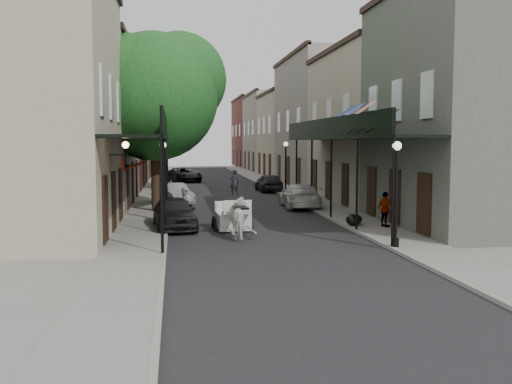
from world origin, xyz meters
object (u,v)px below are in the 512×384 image
object	(u,v)px
carriage	(231,205)
tree_far	(165,116)
tree_near	(162,92)
car_left_near	(174,213)
car_left_mid	(174,194)
horse	(241,218)
pedestrian_sidewalk_right	(385,209)
car_right_near	(300,196)
pedestrian_sidewalk_left	(165,184)
lamppost_left	(163,180)
car_left_far	(184,175)
lamppost_right_far	(286,167)
lamppost_right_near	(396,192)
pedestrian_walking	(185,203)
car_right_far	(269,183)

from	to	relation	value
carriage	tree_far	bearing A→B (deg)	95.33
tree_near	carriage	world-z (taller)	tree_near
car_left_near	car_left_mid	xyz separation A→B (m)	(0.00, 10.00, -0.08)
horse	car_left_mid	size ratio (longest dim) A/B	0.48
tree_near	car_left_near	xyz separation A→B (m)	(0.60, -6.18, -5.77)
pedestrian_sidewalk_right	car_right_near	size ratio (longest dim) A/B	0.32
car_right_near	carriage	bearing A→B (deg)	61.32
pedestrian_sidewalk_left	car_left_mid	bearing A→B (deg)	62.10
lamppost_left	carriage	distance (m)	3.89
carriage	pedestrian_sidewalk_left	world-z (taller)	carriage
tree_far	car_left_mid	world-z (taller)	tree_far
tree_far	car_left_far	distance (m)	11.17
horse	car_right_near	bearing A→B (deg)	-118.06
tree_far	lamppost_right_far	size ratio (longest dim) A/B	2.32
lamppost_right_near	horse	world-z (taller)	lamppost_right_near
pedestrian_sidewalk_right	car_left_near	world-z (taller)	pedestrian_sidewalk_right
car_left_mid	car_right_near	world-z (taller)	car_right_near
car_left_near	car_right_near	size ratio (longest dim) A/B	0.87
carriage	pedestrian_sidewalk_right	size ratio (longest dim) A/B	1.74
pedestrian_walking	car_right_near	size ratio (longest dim) A/B	0.32
tree_far	carriage	size ratio (longest dim) A/B	3.22
tree_far	car_left_near	distance (m)	20.83
pedestrian_walking	car_left_near	bearing A→B (deg)	-78.56
pedestrian_sidewalk_right	pedestrian_walking	bearing A→B (deg)	40.08
tree_far	car_right_near	bearing A→B (deg)	-58.90
lamppost_right_far	car_right_far	distance (m)	4.39
lamppost_right_near	car_right_near	distance (m)	13.25
tree_near	car_left_near	size ratio (longest dim) A/B	2.27
pedestrian_sidewalk_left	car_right_near	bearing A→B (deg)	102.06
carriage	car_left_near	world-z (taller)	carriage
lamppost_right_far	car_left_far	bearing A→B (deg)	113.09
lamppost_left	horse	size ratio (longest dim) A/B	1.96
car_left_near	pedestrian_sidewalk_left	bearing A→B (deg)	86.79
horse	car_right_far	xyz separation A→B (m)	(4.58, 20.93, -0.10)
lamppost_left	pedestrian_sidewalk_left	xyz separation A→B (m)	(-0.10, 12.15, -1.06)
lamppost_left	pedestrian_sidewalk_right	size ratio (longest dim) A/B	2.41
lamppost_left	lamppost_right_near	bearing A→B (deg)	-44.29
lamppost_right_far	car_left_mid	bearing A→B (deg)	-152.55
lamppost_right_far	lamppost_left	bearing A→B (deg)	-124.35
carriage	car_right_near	xyz separation A→B (m)	(4.73, 7.47, -0.33)
pedestrian_walking	car_left_far	size ratio (longest dim) A/B	0.31
tree_far	horse	xyz separation A→B (m)	(3.26, -22.96, -5.04)
pedestrian_sidewalk_right	car_left_far	distance (m)	32.46
lamppost_left	pedestrian_sidewalk_left	bearing A→B (deg)	90.47
tree_near	lamppost_left	bearing A→B (deg)	-88.66
lamppost_left	pedestrian_sidewalk_left	world-z (taller)	lamppost_left
pedestrian_sidewalk_right	car_left_near	xyz separation A→B (m)	(-9.07, 1.43, -0.17)
lamppost_right_far	horse	xyz separation A→B (m)	(-5.08, -16.78, -1.25)
lamppost_right_near	car_left_far	xyz separation A→B (m)	(-6.81, 35.97, -1.35)
tree_far	lamppost_right_far	bearing A→B (deg)	-36.51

